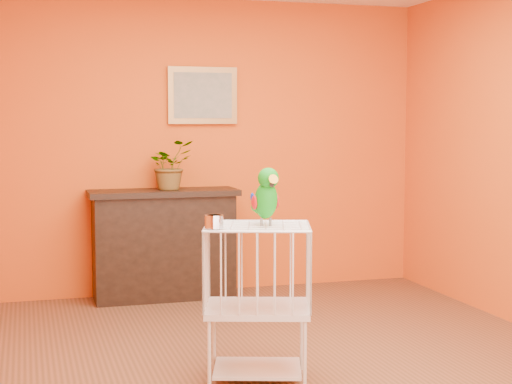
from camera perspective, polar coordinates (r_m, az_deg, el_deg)
name	(u,v)px	position (r m, az deg, el deg)	size (l,w,h in m)	color
ground	(281,364)	(5.06, 1.85, -12.38)	(4.50, 4.50, 0.00)	brown
room_shell	(282,112)	(4.82, 1.91, 5.85)	(4.50, 4.50, 4.50)	#D45213
console_cabinet	(164,244)	(6.78, -6.73, -3.79)	(1.27, 0.46, 0.94)	black
potted_plant	(169,170)	(6.77, -6.35, 1.59)	(0.38, 0.42, 0.33)	#26722D
framed_picture	(203,95)	(6.97, -3.90, 7.02)	(0.62, 0.04, 0.50)	#A5773B
birdcage	(257,301)	(4.62, 0.11, -7.91)	(0.71, 0.62, 0.92)	beige
feed_cup	(214,222)	(4.39, -3.07, -2.16)	(0.11, 0.11, 0.07)	silver
parrot	(266,196)	(4.50, 0.74, -0.29)	(0.17, 0.30, 0.34)	#59544C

